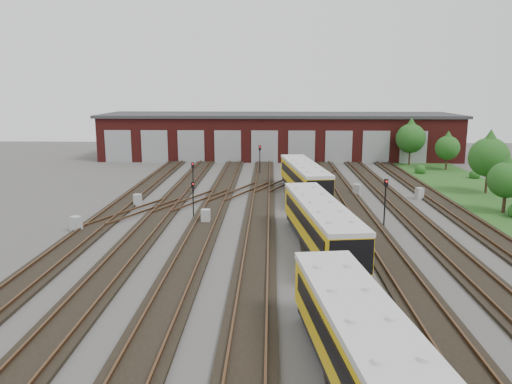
{
  "coord_description": "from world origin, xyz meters",
  "views": [
    {
      "loc": [
        -1.14,
        -33.31,
        10.14
      ],
      "look_at": [
        -2.3,
        5.24,
        2.0
      ],
      "focal_mm": 35.0,
      "sensor_mm": 36.0,
      "label": 1
    }
  ],
  "objects": [
    {
      "name": "relay_cabinet_4",
      "position": [
        12.55,
        11.91,
        0.53
      ],
      "size": [
        0.79,
        0.73,
        1.07
      ],
      "primitive_type": "cube",
      "rotation": [
        0.0,
        0.0,
        0.38
      ],
      "color": "#A5A8AA",
      "rests_on": "ground"
    },
    {
      "name": "relay_cabinet_3",
      "position": [
        7.06,
        13.38,
        0.55
      ],
      "size": [
        0.82,
        0.76,
        1.1
      ],
      "primitive_type": "cube",
      "rotation": [
        0.0,
        0.0,
        -0.39
      ],
      "color": "#A5A8AA",
      "rests_on": "ground"
    },
    {
      "name": "tree_1",
      "position": [
        20.64,
        28.58,
        3.15
      ],
      "size": [
        2.96,
        2.96,
        4.9
      ],
      "color": "#372319",
      "rests_on": "ground"
    },
    {
      "name": "signal_mast_0",
      "position": [
        -7.25,
        4.81,
        1.84
      ],
      "size": [
        0.28,
        0.27,
        2.86
      ],
      "rotation": [
        0.0,
        0.0,
        0.43
      ],
      "color": "black",
      "rests_on": "ground"
    },
    {
      "name": "relay_cabinet_1",
      "position": [
        -12.66,
        8.46,
        0.53
      ],
      "size": [
        0.65,
        0.55,
        1.06
      ],
      "primitive_type": "cube",
      "rotation": [
        0.0,
        0.0,
        -0.03
      ],
      "color": "#A5A8AA",
      "rests_on": "ground"
    },
    {
      "name": "relay_cabinet_2",
      "position": [
        -6.04,
        3.02,
        0.55
      ],
      "size": [
        0.67,
        0.57,
        1.1
      ],
      "primitive_type": "cube",
      "rotation": [
        0.0,
        0.0,
        -0.02
      ],
      "color": "#A5A8AA",
      "rests_on": "ground"
    },
    {
      "name": "signal_mast_2",
      "position": [
        -2.43,
        24.81,
        2.2
      ],
      "size": [
        0.3,
        0.28,
        3.43
      ],
      "rotation": [
        0.0,
        0.0,
        0.1
      ],
      "color": "black",
      "rests_on": "ground"
    },
    {
      "name": "signal_mast_1",
      "position": [
        -8.62,
        13.68,
        1.98
      ],
      "size": [
        0.29,
        0.28,
        3.07
      ],
      "rotation": [
        0.0,
        0.0,
        0.23
      ],
      "color": "black",
      "rests_on": "ground"
    },
    {
      "name": "metro_train",
      "position": [
        2.0,
        -3.06,
        1.75
      ],
      "size": [
        4.15,
        45.57,
        2.76
      ],
      "rotation": [
        0.0,
        0.0,
        0.13
      ],
      "color": "black",
      "rests_on": "ground"
    },
    {
      "name": "tree_2",
      "position": [
        19.7,
        14.58,
        4.02
      ],
      "size": [
        3.77,
        3.77,
        6.25
      ],
      "color": "#372319",
      "rests_on": "ground"
    },
    {
      "name": "relay_cabinet_0",
      "position": [
        -15.0,
        0.61,
        0.56
      ],
      "size": [
        0.84,
        0.77,
        1.12
      ],
      "primitive_type": "cube",
      "rotation": [
        0.0,
        0.0,
        -0.39
      ],
      "color": "#A5A8AA",
      "rests_on": "ground"
    },
    {
      "name": "grass_verge",
      "position": [
        19.0,
        10.0,
        0.03
      ],
      "size": [
        8.0,
        55.0,
        0.05
      ],
      "primitive_type": "cube",
      "color": "#1C4717",
      "rests_on": "ground"
    },
    {
      "name": "bush_2",
      "position": [
        21.88,
        22.82,
        0.6
      ],
      "size": [
        1.2,
        1.2,
        1.2
      ],
      "primitive_type": "sphere",
      "color": "#174A15",
      "rests_on": "ground"
    },
    {
      "name": "signal_mast_3",
      "position": [
        7.23,
        2.43,
        2.3
      ],
      "size": [
        0.29,
        0.27,
        3.61
      ],
      "rotation": [
        0.0,
        0.0,
        0.11
      ],
      "color": "black",
      "rests_on": "ground"
    },
    {
      "name": "ground",
      "position": [
        0.0,
        0.0,
        0.0
      ],
      "size": [
        120.0,
        120.0,
        0.0
      ],
      "primitive_type": "plane",
      "color": "#413F3D",
      "rests_on": "ground"
    },
    {
      "name": "tree_0",
      "position": [
        17.08,
        32.29,
        4.04
      ],
      "size": [
        3.79,
        3.79,
        6.28
      ],
      "color": "#372319",
      "rests_on": "ground"
    },
    {
      "name": "bush_1",
      "position": [
        16.73,
        25.97,
        0.62
      ],
      "size": [
        1.24,
        1.24,
        1.24
      ],
      "primitive_type": "sphere",
      "color": "#174A15",
      "rests_on": "ground"
    },
    {
      "name": "track_network",
      "position": [
        -0.17,
        0.59,
        0.11
      ],
      "size": [
        30.4,
        70.0,
        0.33
      ],
      "color": "black",
      "rests_on": "ground"
    },
    {
      "name": "maintenance_shed",
      "position": [
        -0.01,
        39.97,
        3.2
      ],
      "size": [
        51.0,
        12.5,
        6.35
      ],
      "color": "#571815",
      "rests_on": "ground"
    },
    {
      "name": "tree_3",
      "position": [
        17.95,
        6.92,
        3.14
      ],
      "size": [
        2.95,
        2.95,
        4.89
      ],
      "color": "#372319",
      "rests_on": "ground"
    }
  ]
}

